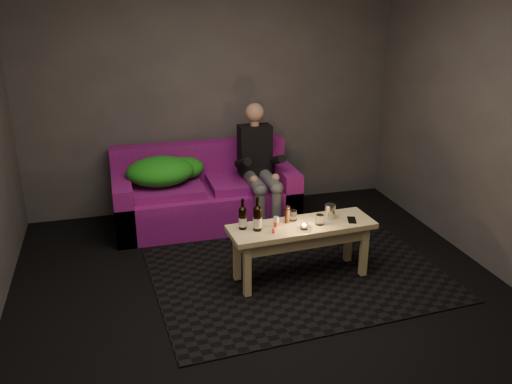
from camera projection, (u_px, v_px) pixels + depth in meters
The scene contains 17 objects.
floor at pixel (274, 311), 4.14m from camera, with size 4.50×4.50×0.00m, color black.
room at pixel (257, 85), 3.98m from camera, with size 4.50×4.50×4.50m.
rug at pixel (298, 274), 4.66m from camera, with size 2.43×1.77×0.01m, color black.
sofa at pixel (205, 196), 5.63m from camera, with size 1.84×0.83×0.79m.
green_blanket at pixel (164, 171), 5.41m from camera, with size 0.81×0.55×0.28m.
person at pixel (259, 164), 5.50m from camera, with size 0.33×0.76×1.23m.
coffee_table at pixel (302, 234), 4.47m from camera, with size 1.23×0.46×0.50m.
beer_bottle_a at pixel (243, 218), 4.33m from camera, with size 0.06×0.06×0.26m.
beer_bottle_b at pixel (257, 218), 4.30m from camera, with size 0.07×0.07×0.28m.
salt_shaker at pixel (276, 222), 4.37m from camera, with size 0.04×0.04×0.09m, color silver.
pepper_mill at pixel (287, 216), 4.45m from camera, with size 0.04×0.04×0.12m, color black.
tumbler_back at pixel (292, 215), 4.50m from camera, with size 0.08×0.08×0.09m, color white.
tealight at pixel (304, 226), 4.34m from camera, with size 0.06×0.06×0.05m.
tumbler_front at pixel (320, 220), 4.42m from camera, with size 0.07×0.07×0.09m, color white.
steel_cup at pixel (330, 211), 4.54m from camera, with size 0.09×0.09×0.12m, color #B4B7BB.
smartphone at pixel (352, 220), 4.51m from camera, with size 0.07×0.13×0.01m, color black.
red_lighter at pixel (273, 231), 4.30m from camera, with size 0.02×0.07×0.01m, color #B6160B.
Camera 1 is at (-1.07, -3.39, 2.32)m, focal length 38.00 mm.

